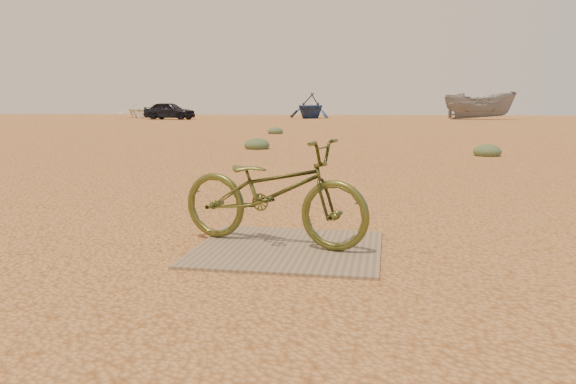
% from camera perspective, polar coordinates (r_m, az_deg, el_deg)
% --- Properties ---
extents(ground, '(120.00, 120.00, 0.00)m').
position_cam_1_polar(ground, '(4.69, 1.84, -4.63)').
color(ground, tan).
rests_on(ground, ground).
extents(plywood_board, '(1.40, 1.31, 0.02)m').
position_cam_1_polar(plywood_board, '(4.29, 0.00, -5.76)').
color(plywood_board, '#866E57').
rests_on(plywood_board, ground).
extents(bicycle, '(1.65, 0.92, 0.82)m').
position_cam_1_polar(bicycle, '(4.32, -1.58, 0.06)').
color(bicycle, '#4D5221').
rests_on(bicycle, plywood_board).
extents(car, '(4.04, 1.98, 1.33)m').
position_cam_1_polar(car, '(44.07, -11.94, 8.08)').
color(car, black).
rests_on(car, ground).
extents(boat_near_left, '(6.57, 6.99, 1.18)m').
position_cam_1_polar(boat_near_left, '(50.55, -14.39, 7.98)').
color(boat_near_left, white).
rests_on(boat_near_left, ground).
extents(boat_far_left, '(4.56, 4.91, 2.12)m').
position_cam_1_polar(boat_far_left, '(46.69, 2.30, 8.78)').
color(boat_far_left, navy).
rests_on(boat_far_left, ground).
extents(boat_mid_right, '(5.70, 2.82, 2.11)m').
position_cam_1_polar(boat_mid_right, '(45.78, 18.91, 8.31)').
color(boat_mid_right, gray).
rests_on(boat_mid_right, ground).
extents(kale_a, '(0.64, 0.64, 0.35)m').
position_cam_1_polar(kale_a, '(14.15, -3.18, 4.39)').
color(kale_a, '#5B704D').
rests_on(kale_a, ground).
extents(kale_b, '(0.59, 0.59, 0.33)m').
position_cam_1_polar(kale_b, '(12.93, 19.57, 3.48)').
color(kale_b, '#5B704D').
rests_on(kale_b, ground).
extents(kale_c, '(0.59, 0.59, 0.32)m').
position_cam_1_polar(kale_c, '(21.66, -1.29, 5.94)').
color(kale_c, '#5B704D').
rests_on(kale_c, ground).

